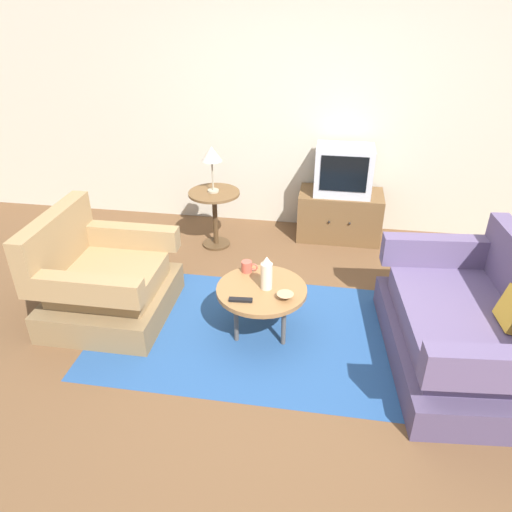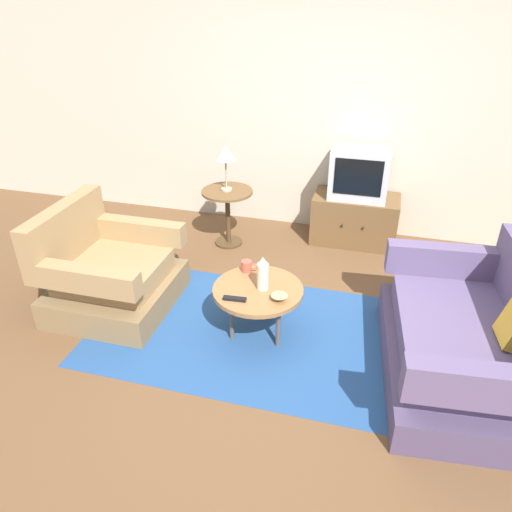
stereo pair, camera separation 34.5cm
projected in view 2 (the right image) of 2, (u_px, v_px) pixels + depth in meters
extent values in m
plane|color=brown|center=(267.00, 351.00, 3.63)|extent=(16.00, 16.00, 0.00)
cube|color=#BCB29E|center=(324.00, 103.00, 4.91)|extent=(9.00, 0.12, 2.70)
cube|color=navy|center=(258.00, 333.00, 3.82)|extent=(2.59, 1.52, 0.00)
cube|color=brown|center=(118.00, 292.00, 4.10)|extent=(0.93, 0.99, 0.24)
cube|color=#93754C|center=(114.00, 271.00, 3.99)|extent=(0.79, 0.71, 0.18)
cube|color=#93754C|center=(65.00, 232.00, 3.93)|extent=(0.15, 0.98, 0.46)
cube|color=#93754C|center=(81.00, 279.00, 3.55)|extent=(0.92, 0.14, 0.19)
cube|color=#93754C|center=(135.00, 230.00, 4.26)|extent=(0.92, 0.14, 0.19)
cube|color=#4B3E5C|center=(454.00, 362.00, 3.35)|extent=(1.08, 1.59, 0.24)
cube|color=#5B4C70|center=(460.00, 338.00, 3.24)|extent=(0.92, 1.30, 0.18)
cube|color=#5B4C70|center=(449.00, 261.00, 3.73)|extent=(0.95, 0.23, 0.24)
cube|color=#5B4C70|center=(494.00, 388.00, 2.55)|extent=(0.95, 0.23, 0.24)
cylinder|color=olive|center=(258.00, 290.00, 3.62)|extent=(0.68, 0.68, 0.04)
cylinder|color=#4C4742|center=(267.00, 298.00, 3.89)|extent=(0.04, 0.04, 0.39)
cylinder|color=#4C4742|center=(232.00, 318.00, 3.66)|extent=(0.04, 0.04, 0.39)
cylinder|color=#4C4742|center=(278.00, 325.00, 3.59)|extent=(0.04, 0.04, 0.39)
cylinder|color=brown|center=(227.00, 192.00, 4.85)|extent=(0.52, 0.52, 0.02)
cylinder|color=#47311C|center=(228.00, 219.00, 5.00)|extent=(0.05, 0.05, 0.57)
cylinder|color=#47311C|center=(229.00, 242.00, 5.13)|extent=(0.28, 0.28, 0.02)
cube|color=brown|center=(354.00, 219.00, 5.06)|extent=(0.87, 0.47, 0.51)
sphere|color=black|center=(342.00, 226.00, 4.87)|extent=(0.02, 0.02, 0.02)
sphere|color=black|center=(363.00, 228.00, 4.82)|extent=(0.02, 0.02, 0.02)
cube|color=#B7B7BC|center=(359.00, 174.00, 4.81)|extent=(0.57, 0.39, 0.50)
cube|color=black|center=(358.00, 178.00, 4.63)|extent=(0.46, 0.01, 0.36)
cylinder|color=#9E937A|center=(227.00, 189.00, 4.85)|extent=(0.11, 0.11, 0.02)
cylinder|color=#9E937A|center=(226.00, 174.00, 4.77)|extent=(0.02, 0.02, 0.30)
cone|color=beige|center=(225.00, 152.00, 4.66)|extent=(0.20, 0.20, 0.14)
cylinder|color=beige|center=(263.00, 276.00, 3.55)|extent=(0.09, 0.09, 0.21)
cone|color=beige|center=(263.00, 261.00, 3.49)|extent=(0.08, 0.08, 0.06)
cylinder|color=#B74C3D|center=(246.00, 266.00, 3.80)|extent=(0.08, 0.08, 0.09)
torus|color=#B74C3D|center=(254.00, 267.00, 3.79)|extent=(0.06, 0.01, 0.06)
cone|color=tan|center=(279.00, 298.00, 3.46)|extent=(0.12, 0.12, 0.04)
cube|color=black|center=(235.00, 299.00, 3.47)|extent=(0.17, 0.06, 0.02)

